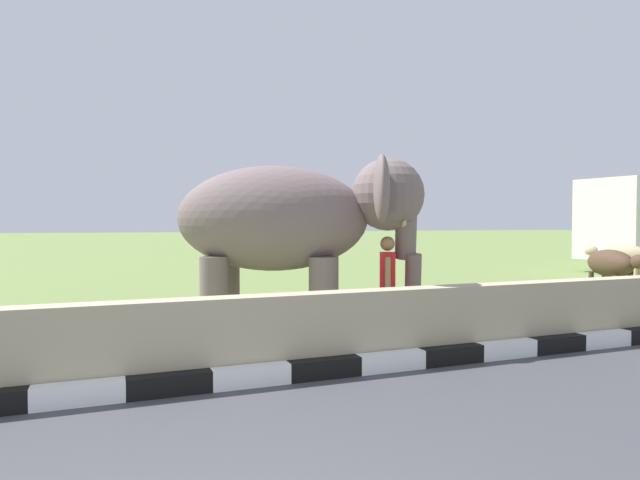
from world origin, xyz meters
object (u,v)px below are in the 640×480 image
Objects in this scene: elephant at (294,221)px; cow_near at (611,265)px; person_handler at (387,282)px; cow_mid at (621,256)px.

cow_near is at bearing 8.38° from elephant.
cow_mid is (10.30, 4.39, -0.06)m from person_handler.
cow_near is 1.00× the size of cow_mid.
cow_mid is at bearing 17.43° from elephant.
elephant is 2.09× the size of cow_mid.
elephant reaches higher than cow_mid.
cow_mid is at bearing 23.09° from person_handler.
elephant is at bearing -171.62° from cow_near.
elephant is at bearing -162.57° from cow_mid.
elephant is 2.09× the size of cow_near.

